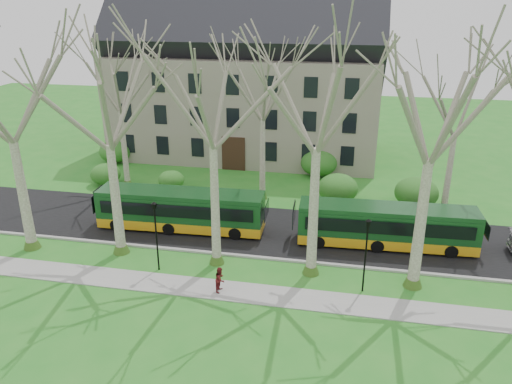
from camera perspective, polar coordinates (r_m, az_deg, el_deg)
ground at (r=30.16m, az=0.47°, el=-9.03°), size 120.00×120.00×0.00m
sidewalk at (r=28.06m, az=-0.51°, el=-11.51°), size 70.00×2.00×0.06m
road at (r=34.94m, az=2.18°, el=-4.50°), size 80.00×8.00×0.06m
curb at (r=31.41m, az=0.99°, el=-7.56°), size 80.00×0.25×0.14m
building at (r=51.25m, az=-1.07°, el=13.28°), size 26.50×12.20×16.00m
tree_row_verge at (r=27.58m, az=0.63°, el=3.94°), size 49.00×7.00×14.00m
tree_row_far at (r=38.22m, az=1.65°, el=7.33°), size 33.00×7.00×12.00m
lamp_row at (r=28.07m, az=0.10°, el=-5.51°), size 36.22×0.22×4.30m
hedges at (r=43.12m, az=-2.11°, el=2.03°), size 30.60×8.60×2.00m
bus_lead at (r=35.07m, az=-8.57°, el=-1.99°), size 11.62×2.84×2.88m
bus_follow at (r=33.45m, az=14.68°, el=-3.74°), size 11.37×2.81×2.82m
pedestrian_b at (r=27.92m, az=-4.11°, el=-9.91°), size 0.63×0.77×1.45m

